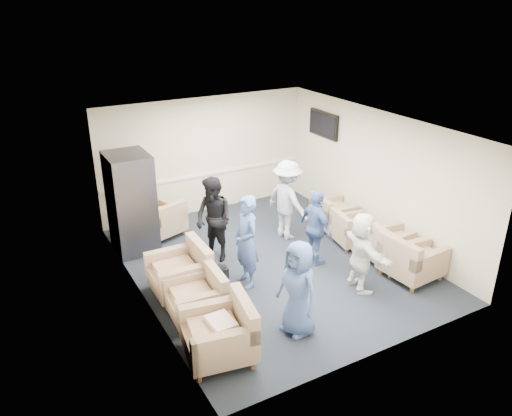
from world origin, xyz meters
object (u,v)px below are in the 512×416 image
armchair_left_near (223,335)px  person_front_right (362,252)px  armchair_right_near (410,260)px  person_back_left (214,220)px  person_mid_left (246,242)px  armchair_corner (162,221)px  armchair_right_midnear (392,248)px  armchair_right_midfar (351,231)px  armchair_left_mid (199,298)px  armchair_right_far (331,214)px  person_front_left (298,288)px  vending_machine (131,203)px  person_mid_right (316,228)px  person_back_right (287,200)px

armchair_left_near → person_front_right: bearing=109.0°
armchair_right_near → person_back_left: bearing=45.1°
person_mid_left → person_back_left: size_ratio=1.01×
armchair_right_near → armchair_corner: size_ratio=0.91×
armchair_right_midnear → armchair_right_midfar: bearing=10.1°
person_mid_left → person_front_right: (1.66, -1.10, -0.11)m
armchair_left_mid → armchair_right_far: size_ratio=1.01×
armchair_right_midfar → person_front_right: person_front_right is taller
armchair_right_midfar → armchair_right_far: size_ratio=1.00×
armchair_left_mid → person_mid_left: size_ratio=0.53×
armchair_left_mid → person_front_left: bearing=50.7°
armchair_right_far → armchair_corner: size_ratio=0.83×
vending_machine → armchair_right_midfar: bearing=-26.8°
person_back_left → armchair_corner: bearing=-178.5°
armchair_corner → person_mid_right: (2.16, -2.55, 0.41)m
armchair_right_midnear → person_mid_left: (-2.72, 0.76, 0.48)m
vending_machine → person_front_left: bearing=-70.5°
armchair_right_midnear → armchair_corner: (-3.38, 3.33, -0.02)m
armchair_left_mid → person_back_left: (1.03, 1.63, 0.50)m
vending_machine → person_mid_left: bearing=-59.7°
vending_machine → person_front_left: vending_machine is taller
vending_machine → armchair_right_midnear: bearing=-37.0°
armchair_left_mid → person_mid_left: bearing=117.8°
armchair_left_mid → armchair_right_near: armchair_right_near is taller
armchair_right_midnear → person_front_right: person_front_right is taller
armchair_right_midnear → armchair_corner: bearing=49.7°
person_mid_left → person_front_right: bearing=57.4°
person_mid_left → person_back_left: (-0.10, 1.13, -0.01)m
armchair_right_midfar → armchair_corner: 3.99m
armchair_right_near → armchair_right_far: (0.06, 2.41, -0.04)m
vending_machine → person_back_right: bearing=-19.7°
armchair_left_mid → person_back_left: 1.99m
vending_machine → armchair_right_near: bearing=-41.6°
vending_machine → person_back_right: vending_machine is taller
person_back_right → armchair_right_midfar: bearing=-144.7°
vending_machine → armchair_right_far: bearing=-15.8°
armchair_left_mid → armchair_corner: size_ratio=0.84×
armchair_right_midnear → vending_machine: (-4.06, 3.06, 0.64)m
person_back_left → person_back_right: 1.73m
armchair_left_near → person_back_right: (2.84, 2.79, 0.47)m
armchair_left_near → armchair_right_midfar: size_ratio=1.22×
armchair_left_mid → armchair_right_midfar: (3.73, 0.80, -0.03)m
armchair_right_midnear → armchair_right_near: bearing=178.5°
vending_machine → person_mid_right: bearing=-38.7°
armchair_right_near → armchair_right_far: 2.41m
armchair_right_far → person_front_left: person_front_left is taller
armchair_left_mid → armchair_right_near: bearing=82.3°
person_front_right → armchair_right_near: bearing=-89.4°
armchair_right_midfar → person_front_left: bearing=136.1°
armchair_left_near → person_back_left: (1.11, 2.69, 0.46)m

